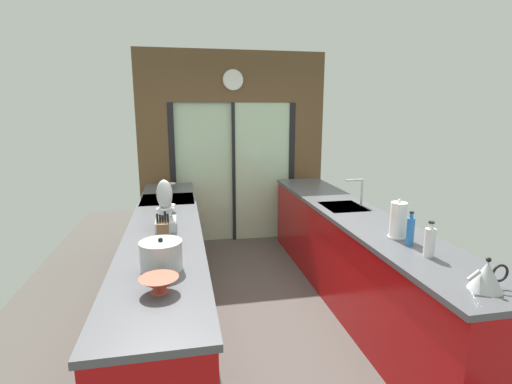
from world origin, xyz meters
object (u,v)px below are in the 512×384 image
mixing_bowl_mid (168,208)px  stock_pot (161,255)px  soap_bottle_near (430,242)px  stand_mixer (165,210)px  paper_towel_roll (398,220)px  mixing_bowl_near (159,284)px  kettle (487,276)px  soap_bottle_far (410,231)px  knife_block (163,235)px  oven_range (170,238)px  mixing_bowl_far (170,186)px

mixing_bowl_mid → stock_pot: (0.00, -1.41, 0.05)m
soap_bottle_near → stand_mixer: bearing=150.8°
paper_towel_roll → stand_mixer: bearing=161.4°
mixing_bowl_near → stand_mixer: (0.00, 1.18, 0.11)m
stock_pot → kettle: size_ratio=1.02×
soap_bottle_near → soap_bottle_far: bearing=90.0°
mixing_bowl_near → knife_block: knife_block is taller
soap_bottle_far → oven_range: bearing=133.6°
knife_block → soap_bottle_far: bearing=-8.5°
mixing_bowl_mid → soap_bottle_near: soap_bottle_near is taller
mixing_bowl_mid → stock_pot: bearing=-90.0°
knife_block → stock_pot: 0.37m
mixing_bowl_far → stand_mixer: bearing=-90.0°
oven_range → mixing_bowl_far: mixing_bowl_far is taller
oven_range → mixing_bowl_near: bearing=-89.5°
mixing_bowl_mid → mixing_bowl_far: 1.15m
soap_bottle_far → paper_towel_roll: 0.17m
mixing_bowl_mid → paper_towel_roll: size_ratio=0.47×
paper_towel_roll → mixing_bowl_mid: bearing=147.4°
kettle → oven_range: bearing=124.5°
oven_range → soap_bottle_far: bearing=-46.4°
mixing_bowl_far → paper_towel_roll: paper_towel_roll is taller
mixing_bowl_far → soap_bottle_far: bearing=-54.1°
soap_bottle_far → kettle: bearing=-89.9°
oven_range → kettle: bearing=-55.5°
mixing_bowl_near → stock_pot: 0.32m
stand_mixer → mixing_bowl_near: bearing=-90.0°
oven_range → mixing_bowl_near: size_ratio=4.24×
oven_range → soap_bottle_far: 2.67m
stock_pot → soap_bottle_far: bearing=3.2°
stand_mixer → kettle: stand_mixer is taller
soap_bottle_far → mixing_bowl_far: bearing=125.9°
oven_range → mixing_bowl_far: bearing=88.2°
mixing_bowl_mid → mixing_bowl_near: bearing=-90.0°
mixing_bowl_near → mixing_bowl_mid: bearing=90.0°
oven_range → stock_pot: (0.02, -1.99, 0.56)m
knife_block → stand_mixer: bearing=90.0°
knife_block → soap_bottle_far: 1.80m
mixing_bowl_far → stand_mixer: (0.00, -1.69, 0.12)m
oven_range → soap_bottle_far: soap_bottle_far is taller
knife_block → soap_bottle_near: bearing=-15.5°
mixing_bowl_near → kettle: size_ratio=0.83×
oven_range → paper_towel_roll: bearing=-43.7°
mixing_bowl_far → kettle: size_ratio=0.55×
mixing_bowl_far → stand_mixer: stand_mixer is taller
mixing_bowl_far → stock_pot: (0.00, -2.56, 0.05)m
kettle → knife_block: bearing=150.7°
mixing_bowl_mid → stock_pot: size_ratio=0.56×
mixing_bowl_far → mixing_bowl_mid: bearing=-90.0°
mixing_bowl_far → knife_block: bearing=-90.0°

